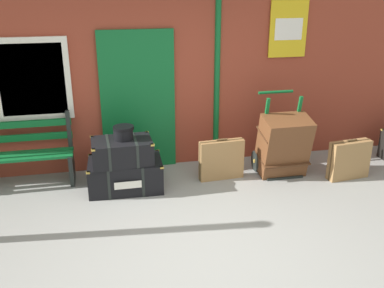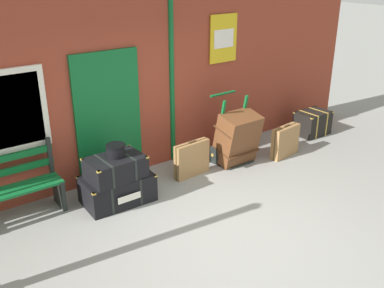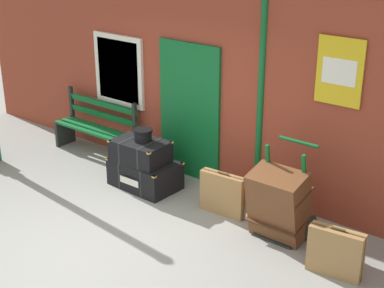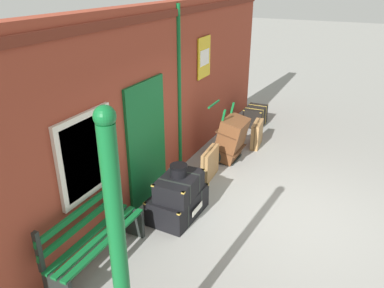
% 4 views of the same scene
% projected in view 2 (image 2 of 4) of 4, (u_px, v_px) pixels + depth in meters
% --- Properties ---
extents(ground_plane, '(60.00, 60.00, 0.00)m').
position_uv_depth(ground_plane, '(228.00, 238.00, 5.72)').
color(ground_plane, gray).
extents(brick_facade, '(10.40, 0.35, 3.20)m').
position_uv_depth(brick_facade, '(123.00, 78.00, 7.01)').
color(brick_facade, brown).
rests_on(brick_facade, ground).
extents(platform_bench, '(1.60, 0.43, 1.01)m').
position_uv_depth(platform_bench, '(1.00, 192.00, 5.94)').
color(platform_bench, '#0F5B28').
rests_on(platform_bench, ground).
extents(steamer_trunk_base, '(1.04, 0.70, 0.43)m').
position_uv_depth(steamer_trunk_base, '(117.00, 188.00, 6.53)').
color(steamer_trunk_base, black).
rests_on(steamer_trunk_base, ground).
extents(steamer_trunk_middle, '(0.82, 0.57, 0.33)m').
position_uv_depth(steamer_trunk_middle, '(116.00, 168.00, 6.33)').
color(steamer_trunk_middle, black).
rests_on(steamer_trunk_middle, steamer_trunk_base).
extents(round_hatbox, '(0.28, 0.28, 0.18)m').
position_uv_depth(round_hatbox, '(115.00, 150.00, 6.26)').
color(round_hatbox, black).
rests_on(round_hatbox, steamer_trunk_middle).
extents(porters_trolley, '(0.71, 0.59, 1.20)m').
position_uv_depth(porters_trolley, '(230.00, 146.00, 7.86)').
color(porters_trolley, black).
rests_on(porters_trolley, ground).
extents(large_brown_trunk, '(0.70, 0.62, 0.95)m').
position_uv_depth(large_brown_trunk, '(237.00, 138.00, 7.65)').
color(large_brown_trunk, brown).
rests_on(large_brown_trunk, ground).
extents(suitcase_caramel, '(0.67, 0.18, 0.63)m').
position_uv_depth(suitcase_caramel, '(192.00, 159.00, 7.28)').
color(suitcase_caramel, olive).
rests_on(suitcase_caramel, ground).
extents(suitcase_beige, '(0.64, 0.24, 0.61)m').
position_uv_depth(suitcase_beige, '(285.00, 141.00, 8.00)').
color(suitcase_beige, olive).
rests_on(suitcase_beige, ground).
extents(corner_trunk, '(0.70, 0.50, 0.49)m').
position_uv_depth(corner_trunk, '(312.00, 123.00, 9.04)').
color(corner_trunk, black).
rests_on(corner_trunk, ground).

